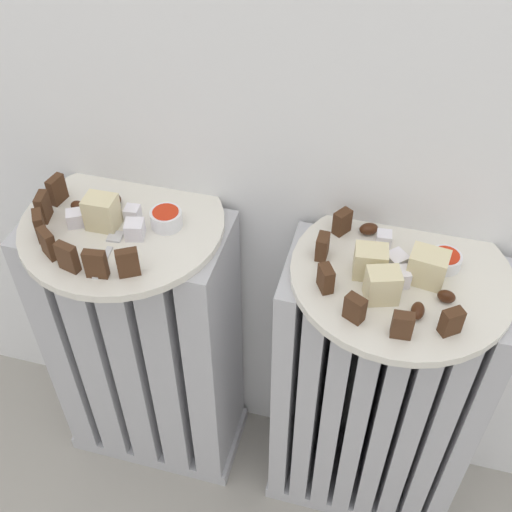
{
  "coord_description": "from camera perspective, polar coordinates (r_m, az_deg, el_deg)",
  "views": [
    {
      "loc": [
        0.17,
        -0.34,
        1.17
      ],
      "look_at": [
        0.0,
        0.28,
        0.55
      ],
      "focal_mm": 44.51,
      "sensor_mm": 36.0,
      "label": 1
    }
  ],
  "objects": [
    {
      "name": "radiator_left",
      "position": [
        1.15,
        -9.81,
        -8.23
      ],
      "size": [
        0.32,
        0.16,
        0.56
      ],
      "color": "#B2B2B7",
      "rests_on": "ground_plane"
    },
    {
      "name": "marble_cake_slice_right_2",
      "position": [
        0.81,
        11.3,
        -2.61
      ],
      "size": [
        0.05,
        0.04,
        0.05
      ],
      "primitive_type": "cube",
      "rotation": [
        0.0,
        0.0,
        0.32
      ],
      "color": "beige",
      "rests_on": "plate_right"
    },
    {
      "name": "radiator_right",
      "position": [
        1.09,
        10.5,
        -12.5
      ],
      "size": [
        0.32,
        0.16,
        0.56
      ],
      "color": "#B2B2B7",
      "rests_on": "ground_plane"
    },
    {
      "name": "marble_cake_slice_right_0",
      "position": [
        0.84,
        10.24,
        -0.51
      ],
      "size": [
        0.05,
        0.04,
        0.04
      ],
      "primitive_type": "cube",
      "rotation": [
        0.0,
        0.0,
        0.12
      ],
      "color": "beige",
      "rests_on": "plate_right"
    },
    {
      "name": "plate_left",
      "position": [
        0.94,
        -11.9,
        2.79
      ],
      "size": [
        0.3,
        0.3,
        0.01
      ],
      "primitive_type": "cylinder",
      "color": "silver",
      "rests_on": "radiator_left"
    },
    {
      "name": "jam_bowl_left",
      "position": [
        0.91,
        -8.08,
        3.42
      ],
      "size": [
        0.05,
        0.05,
        0.03
      ],
      "color": "white",
      "rests_on": "plate_left"
    },
    {
      "name": "dark_cake_slice_right_1",
      "position": [
        0.85,
        5.99,
        0.85
      ],
      "size": [
        0.02,
        0.03,
        0.04
      ],
      "primitive_type": "cube",
      "rotation": [
        0.0,
        0.0,
        -1.59
      ],
      "color": "#472B19",
      "rests_on": "plate_right"
    },
    {
      "name": "turkish_delight_left_3",
      "position": [
        0.96,
        -14.23,
        4.31
      ],
      "size": [
        0.02,
        0.02,
        0.02
      ],
      "primitive_type": "cube",
      "rotation": [
        0.0,
        0.0,
        1.23
      ],
      "color": "white",
      "rests_on": "plate_left"
    },
    {
      "name": "dark_cake_slice_left_1",
      "position": [
        0.96,
        -18.57,
        4.21
      ],
      "size": [
        0.02,
        0.03,
        0.04
      ],
      "primitive_type": "cube",
      "rotation": [
        0.0,
        0.0,
        -1.37
      ],
      "color": "#472B19",
      "rests_on": "plate_left"
    },
    {
      "name": "jam_bowl_right",
      "position": [
        0.88,
        16.61,
        -0.32
      ],
      "size": [
        0.04,
        0.04,
        0.02
      ],
      "color": "white",
      "rests_on": "plate_right"
    },
    {
      "name": "dark_cake_slice_left_5",
      "position": [
        0.85,
        -14.21,
        -0.71
      ],
      "size": [
        0.03,
        0.02,
        0.04
      ],
      "primitive_type": "cube",
      "rotation": [
        0.0,
        0.0,
        0.13
      ],
      "color": "#472B19",
      "rests_on": "plate_left"
    },
    {
      "name": "dark_cake_slice_right_3",
      "position": [
        0.78,
        8.87,
        -4.67
      ],
      "size": [
        0.03,
        0.02,
        0.04
      ],
      "primitive_type": "cube",
      "rotation": [
        0.0,
        0.0,
        -0.48
      ],
      "color": "#472B19",
      "rests_on": "plate_right"
    },
    {
      "name": "turkish_delight_right_0",
      "position": [
        0.89,
        11.42,
        1.52
      ],
      "size": [
        0.02,
        0.02,
        0.02
      ],
      "primitive_type": "cube",
      "rotation": [
        0.0,
        0.0,
        0.1
      ],
      "color": "white",
      "rests_on": "plate_right"
    },
    {
      "name": "turkish_delight_left_1",
      "position": [
        0.9,
        -10.84,
        2.35
      ],
      "size": [
        0.03,
        0.03,
        0.03
      ],
      "primitive_type": "cube",
      "rotation": [
        0.0,
        0.0,
        0.24
      ],
      "color": "white",
      "rests_on": "plate_left"
    },
    {
      "name": "medjool_date_right_3",
      "position": [
        0.83,
        16.74,
        -3.51
      ],
      "size": [
        0.03,
        0.02,
        0.02
      ],
      "primitive_type": "ellipsoid",
      "rotation": [
        0.0,
        0.0,
        2.98
      ],
      "color": "#3D1E0F",
      "rests_on": "plate_right"
    },
    {
      "name": "marble_cake_slice_left_0",
      "position": [
        0.92,
        -13.69,
        3.84
      ],
      "size": [
        0.04,
        0.04,
        0.05
      ],
      "primitive_type": "cube",
      "rotation": [
        0.0,
        0.0,
        0.02
      ],
      "color": "beige",
      "rests_on": "plate_left"
    },
    {
      "name": "medjool_date_right_2",
      "position": [
        0.81,
        14.33,
        -4.78
      ],
      "size": [
        0.02,
        0.03,
        0.02
      ],
      "primitive_type": "ellipsoid",
      "rotation": [
        0.0,
        0.0,
        1.54
      ],
      "color": "#3D1E0F",
      "rests_on": "plate_right"
    },
    {
      "name": "dark_cake_slice_left_6",
      "position": [
        0.84,
        -11.44,
        -0.6
      ],
      "size": [
        0.03,
        0.02,
        0.04
      ],
      "primitive_type": "cube",
      "rotation": [
        0.0,
        0.0,
        0.51
      ],
      "color": "#472B19",
      "rests_on": "plate_left"
    },
    {
      "name": "dark_cake_slice_right_4",
      "position": [
        0.77,
        13.02,
        -6.08
      ],
      "size": [
        0.03,
        0.02,
        0.04
      ],
      "primitive_type": "cube",
      "rotation": [
        0.0,
        0.0,
        0.07
      ],
      "color": "#472B19",
      "rests_on": "plate_right"
    },
    {
      "name": "medjool_date_right_0",
      "position": [
        0.89,
        14.8,
        0.4
      ],
      "size": [
        0.03,
        0.03,
        0.02
      ],
      "primitive_type": "ellipsoid",
      "rotation": [
        0.0,
        0.0,
        1.33
      ],
      "color": "#3D1E0F",
      "rests_on": "plate_right"
    },
    {
      "name": "dark_cake_slice_left_2",
      "position": [
        0.93,
        -18.86,
        2.59
      ],
      "size": [
        0.03,
        0.03,
        0.04
      ],
      "primitive_type": "cube",
      "rotation": [
        0.0,
        0.0,
        -1.0
      ],
      "color": "#472B19",
      "rests_on": "plate_left"
    },
    {
      "name": "dark_cake_slice_left_0",
      "position": [
        0.98,
        -17.46,
        5.72
      ],
      "size": [
        0.02,
        0.03,
        0.04
      ],
      "primitive_type": "cube",
      "rotation": [
        0.0,
        0.0,
        -1.75
      ],
      "color": "#472B19",
      "rests_on": "plate_left"
    },
    {
      "name": "turkish_delight_right_1",
      "position": [
        0.86,
        12.46,
        -0.52
      ],
      "size": [
        0.04,
        0.04,
        0.03
      ],
      "primitive_type": "cube",
      "rotation": [
        0.0,
        0.0,
        0.78
      ],
      "color": "white",
      "rests_on": "plate_right"
    },
    {
      "name": "dark_cake_slice_right_0",
      "position": [
        0.9,
        7.76,
        3.05
      ],
      "size": [
        0.03,
        0.03,
        0.04
      ],
      "primitive_type": "cube",
      "rotation": [
        0.0,
        0.0,
        -2.15
      ],
      "color": "#472B19",
      "rests_on": "plate_right"
    },
    {
      "name": "turkish_delight_left_2",
      "position": [
        0.94,
        -15.96,
        3.27
      ],
      "size": [
        0.03,
        0.03,
        0.02
      ],
      "primitive_type": "cube",
      "rotation": [
        0.0,
        0.0,
        0.48
      ],
      "color": "white",
      "rests_on": "plate_left"
    },
    {
      "name": "medjool_date_right_1",
      "position": [
        0.91,
        10.11,
        2.41
      ],
      "size": [
        0.03,
        0.03,
        0.02
      ],
      "primitive_type": "ellipsoid",
      "rotation": [
        0.0,
        0.0,
        0.44
      ],
      "color": "#3D1E0F",
      "rests_on": "plate_right"
    },
    {
      "name": "dark_cake_slice_right_2",
      "position": [
        0.81,
        6.29,
        -2.02
      ],
      "size": [
        0.03,
        0.03,
        0.04
      ],
      "primitive_type": "cube",
      "rotation": [
        0.0,
        0.0,
        -1.04
      ],
      "color": "#472B19",
      "rests_on": "plate_right"
    },
    {
      "name": "marble_cake_slice_right_1",
      "position": [
        0.84,
        15.17,
        -0.98
      ],
      "size": [
        0.05,
        0.04,
        0.05
      ],
      "primitive_type": "cube",
      "rotation": [
        0.0,
        0.0,
        -0.14
      ],
      "color": "beige",
      "rests_on": "plate_right"
    },
    {
      "name": "dark_cake_slice_left_4",
      "position": [
        0.87,
        -16.59,
        -0.11
      ],
      "size": [
        0.03,
        0.02,
        0.04
      ],
      "primitive_type": "cube",
      "rotation": [
        0.0,
        0.0,
        -0.25
      ],
      "color": "#472B19",
      "rests_on": "plate_left"
    },
    {
      "name": "medjool_date_left_0",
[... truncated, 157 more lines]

